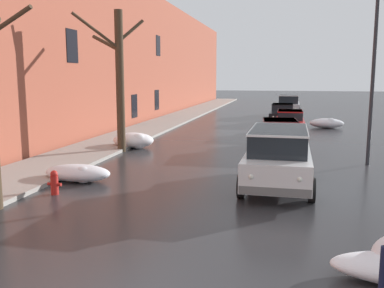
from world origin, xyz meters
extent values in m
cube|color=gray|center=(-6.50, 18.00, 0.07)|extent=(2.91, 80.00, 0.13)
cube|color=#9E4C38|center=(-8.46, 18.00, 4.86)|extent=(0.60, 80.00, 9.72)
cube|color=black|center=(-8.17, 22.77, 1.36)|extent=(0.08, 1.10, 1.60)
cube|color=black|center=(-8.17, 28.05, 1.51)|extent=(0.08, 1.10, 1.60)
cube|color=black|center=(-8.17, 28.60, 5.82)|extent=(0.08, 1.10, 1.60)
cube|color=black|center=(-8.17, 14.21, 4.83)|extent=(0.08, 1.10, 1.60)
ellipsoid|color=white|center=(-4.99, 13.89, 0.36)|extent=(1.96, 1.43, 0.72)
ellipsoid|color=white|center=(-5.31, 13.90, 0.28)|extent=(0.68, 0.57, 0.57)
ellipsoid|color=white|center=(-4.66, 13.64, 0.36)|extent=(0.86, 0.71, 0.71)
ellipsoid|color=white|center=(-4.45, 7.19, 0.27)|extent=(2.21, 1.11, 0.55)
ellipsoid|color=white|center=(-4.16, 6.99, 0.27)|extent=(0.65, 0.54, 0.54)
ellipsoid|color=white|center=(-4.99, 7.08, 0.21)|extent=(0.51, 0.43, 0.43)
ellipsoid|color=white|center=(4.73, 24.17, 0.32)|extent=(2.20, 1.11, 0.64)
ellipsoid|color=white|center=(4.58, 24.30, 0.27)|extent=(0.65, 0.54, 0.54)
ellipsoid|color=white|center=(4.99, 24.00, 0.34)|extent=(0.80, 0.67, 0.67)
cylinder|color=#423323|center=(-4.40, 3.88, 4.61)|extent=(1.55, 0.33, 0.78)
cylinder|color=#423323|center=(-5.14, 12.75, 3.12)|extent=(0.37, 0.37, 6.24)
cylinder|color=#423323|center=(-5.84, 12.98, 4.84)|extent=(1.51, 0.63, 0.79)
cylinder|color=#423323|center=(-4.72, 13.15, 5.37)|extent=(1.00, 0.97, 1.06)
cylinder|color=#423323|center=(-5.81, 11.95, 5.25)|extent=(1.49, 1.75, 1.45)
cube|color=silver|center=(1.92, 7.79, 0.74)|extent=(1.95, 4.61, 0.80)
cube|color=black|center=(1.92, 7.83, 1.48)|extent=(1.67, 3.23, 0.68)
cube|color=silver|center=(1.92, 7.83, 1.79)|extent=(1.70, 3.30, 0.06)
cube|color=slate|center=(1.88, 5.55, 0.46)|extent=(1.84, 0.15, 0.22)
cube|color=slate|center=(1.95, 10.03, 0.46)|extent=(1.84, 0.15, 0.22)
cylinder|color=black|center=(2.86, 6.35, 0.34)|extent=(0.19, 0.68, 0.68)
cylinder|color=black|center=(0.94, 6.38, 0.34)|extent=(0.19, 0.68, 0.68)
cylinder|color=black|center=(2.90, 9.19, 0.34)|extent=(0.19, 0.68, 0.68)
cylinder|color=black|center=(0.98, 9.22, 0.34)|extent=(0.19, 0.68, 0.68)
sphere|color=silver|center=(2.49, 5.51, 0.82)|extent=(0.14, 0.14, 0.14)
sphere|color=silver|center=(1.27, 5.53, 0.82)|extent=(0.14, 0.14, 0.14)
cube|color=maroon|center=(1.85, 14.50, 0.60)|extent=(2.06, 4.42, 0.60)
cube|color=black|center=(1.83, 14.72, 1.16)|extent=(1.65, 2.35, 0.52)
cube|color=maroon|center=(1.83, 14.72, 1.39)|extent=(1.69, 2.39, 0.06)
cube|color=black|center=(2.02, 12.41, 0.42)|extent=(1.69, 0.26, 0.22)
cube|color=black|center=(1.68, 16.60, 0.42)|extent=(1.69, 0.26, 0.22)
cylinder|color=black|center=(2.84, 13.25, 0.30)|extent=(0.23, 0.61, 0.60)
cylinder|color=black|center=(1.08, 13.10, 0.30)|extent=(0.23, 0.61, 0.60)
cylinder|color=black|center=(2.62, 15.90, 0.30)|extent=(0.23, 0.61, 0.60)
cylinder|color=black|center=(0.87, 15.76, 0.30)|extent=(0.23, 0.61, 0.60)
sphere|color=silver|center=(2.58, 12.43, 0.68)|extent=(0.14, 0.14, 0.14)
sphere|color=silver|center=(1.47, 12.34, 0.68)|extent=(0.14, 0.14, 0.14)
cube|color=red|center=(2.33, 20.13, 0.60)|extent=(1.61, 4.33, 0.60)
cube|color=black|center=(2.33, 20.35, 1.16)|extent=(1.38, 2.25, 0.52)
cube|color=red|center=(2.33, 20.35, 1.39)|extent=(1.42, 2.30, 0.06)
cube|color=#520B0B|center=(2.33, 18.02, 0.42)|extent=(1.57, 0.12, 0.22)
cube|color=#520B0B|center=(2.32, 22.25, 0.42)|extent=(1.57, 0.12, 0.22)
cylinder|color=black|center=(3.15, 18.80, 0.30)|extent=(0.18, 0.60, 0.60)
cylinder|color=black|center=(1.51, 18.79, 0.30)|extent=(0.18, 0.60, 0.60)
cylinder|color=black|center=(3.15, 21.48, 0.30)|extent=(0.18, 0.60, 0.60)
cylinder|color=black|center=(1.50, 21.47, 0.30)|extent=(0.18, 0.60, 0.60)
sphere|color=silver|center=(2.86, 18.00, 0.68)|extent=(0.14, 0.14, 0.14)
sphere|color=silver|center=(1.81, 17.99, 0.68)|extent=(0.14, 0.14, 0.14)
cube|color=black|center=(1.83, 26.21, 0.60)|extent=(1.74, 4.39, 0.60)
cube|color=black|center=(1.83, 26.43, 1.16)|extent=(1.48, 2.29, 0.52)
cube|color=black|center=(1.83, 26.43, 1.39)|extent=(1.51, 2.33, 0.06)
cube|color=black|center=(1.81, 24.08, 0.42)|extent=(1.65, 0.14, 0.22)
cube|color=black|center=(1.85, 28.35, 0.42)|extent=(1.65, 0.14, 0.22)
cylinder|color=black|center=(2.68, 24.85, 0.30)|extent=(0.19, 0.60, 0.60)
cylinder|color=black|center=(0.95, 24.87, 0.30)|extent=(0.19, 0.60, 0.60)
cylinder|color=black|center=(2.71, 27.56, 0.30)|extent=(0.19, 0.60, 0.60)
cylinder|color=black|center=(0.98, 27.58, 0.30)|extent=(0.19, 0.60, 0.60)
sphere|color=silver|center=(2.35, 24.04, 0.68)|extent=(0.14, 0.14, 0.14)
sphere|color=silver|center=(1.26, 24.06, 0.68)|extent=(0.14, 0.14, 0.14)
cube|color=#B7B7BC|center=(2.27, 32.50, 0.74)|extent=(1.89, 4.55, 0.80)
cube|color=black|center=(2.27, 32.55, 1.48)|extent=(1.61, 3.19, 0.68)
cube|color=#B7B7BC|center=(2.27, 32.55, 1.79)|extent=(1.65, 3.25, 0.06)
cube|color=#525254|center=(2.24, 30.29, 0.46)|extent=(1.78, 0.15, 0.22)
cube|color=#525254|center=(2.31, 34.71, 0.46)|extent=(1.78, 0.15, 0.22)
cylinder|color=black|center=(3.18, 31.09, 0.34)|extent=(0.19, 0.68, 0.68)
cylinder|color=black|center=(1.32, 31.12, 0.34)|extent=(0.19, 0.68, 0.68)
cylinder|color=black|center=(3.22, 33.89, 0.34)|extent=(0.19, 0.68, 0.68)
cylinder|color=black|center=(1.37, 33.92, 0.34)|extent=(0.19, 0.68, 0.68)
sphere|color=silver|center=(2.83, 30.25, 0.82)|extent=(0.14, 0.14, 0.14)
sphere|color=silver|center=(1.65, 30.27, 0.82)|extent=(0.14, 0.14, 0.14)
cylinder|color=#141938|center=(3.30, -0.18, 1.12)|extent=(0.12, 0.12, 0.56)
cylinder|color=#B21E19|center=(-4.35, 5.57, 0.28)|extent=(0.22, 0.22, 0.55)
sphere|color=#B21E19|center=(-4.35, 5.57, 0.61)|extent=(0.21, 0.21, 0.21)
cylinder|color=#B21E19|center=(-4.51, 5.57, 0.30)|extent=(0.10, 0.09, 0.09)
cylinder|color=#B21E19|center=(-4.19, 5.57, 0.30)|extent=(0.10, 0.09, 0.09)
cylinder|color=#28282D|center=(5.24, 12.00, 3.24)|extent=(0.14, 0.14, 6.48)
camera|label=1|loc=(2.11, -5.35, 3.38)|focal=40.23mm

